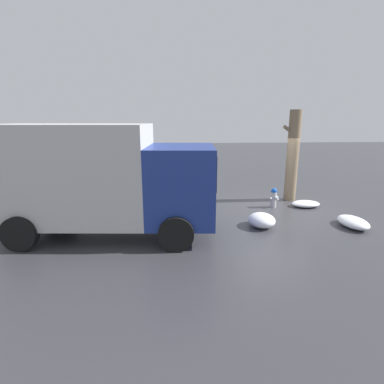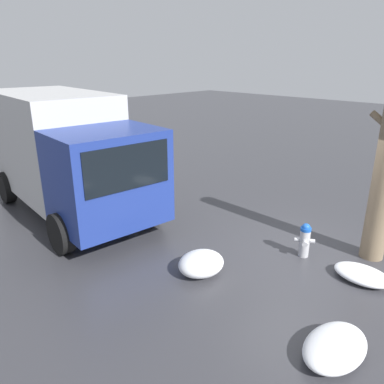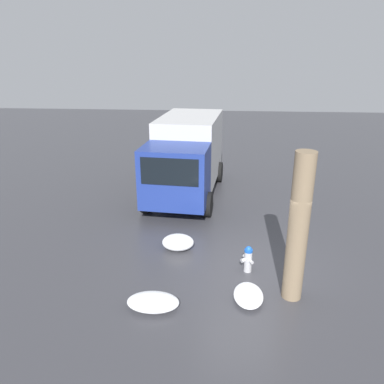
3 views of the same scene
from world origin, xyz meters
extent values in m
plane|color=#38383D|center=(0.00, 0.00, 0.00)|extent=(60.00, 60.00, 0.00)
cylinder|color=#B7B7BC|center=(0.00, 0.00, 0.29)|extent=(0.21, 0.21, 0.59)
cylinder|color=blue|center=(0.00, 0.00, 0.62)|extent=(0.22, 0.22, 0.07)
sphere|color=blue|center=(0.00, 0.00, 0.65)|extent=(0.18, 0.18, 0.18)
cylinder|color=#B7B7BC|center=(-0.08, 0.14, 0.36)|extent=(0.15, 0.14, 0.11)
cylinder|color=#B7B7BC|center=(-0.14, -0.08, 0.36)|extent=(0.13, 0.13, 0.09)
cylinder|color=#B7B7BC|center=(0.14, 0.08, 0.36)|extent=(0.13, 0.13, 0.09)
cylinder|color=#7F6B51|center=(-1.03, -0.99, 1.79)|extent=(0.47, 0.47, 3.58)
cylinder|color=#7F6B51|center=(-0.82, -0.99, 2.79)|extent=(0.53, 0.13, 0.43)
cube|color=navy|center=(3.55, 2.38, 1.49)|extent=(1.97, 2.43, 2.07)
cube|color=black|center=(2.65, 2.46, 1.90)|extent=(0.19, 1.92, 0.91)
cube|color=#BCBCBC|center=(6.52, 2.13, 1.78)|extent=(4.35, 2.63, 2.66)
cylinder|color=black|center=(3.55, 1.23, 0.45)|extent=(0.92, 0.35, 0.90)
cylinder|color=black|center=(3.74, 3.51, 0.45)|extent=(0.92, 0.35, 0.90)
cylinder|color=black|center=(7.46, 0.90, 0.45)|extent=(0.92, 0.35, 0.90)
cylinder|color=black|center=(7.66, 3.18, 0.45)|extent=(0.92, 0.35, 0.90)
cylinder|color=#23232D|center=(3.86, 1.83, 0.42)|extent=(0.26, 0.26, 0.84)
cylinder|color=#234C8C|center=(3.86, 1.83, 1.18)|extent=(0.38, 0.38, 0.70)
sphere|color=tan|center=(3.86, 1.83, 1.65)|extent=(0.23, 0.23, 0.23)
ellipsoid|color=white|center=(1.07, 2.01, 0.21)|extent=(0.81, 0.94, 0.42)
ellipsoid|color=white|center=(-1.73, 2.24, 0.15)|extent=(0.76, 1.21, 0.30)
ellipsoid|color=white|center=(-1.24, 0.05, 0.11)|extent=(1.04, 0.70, 0.23)
camera|label=1|loc=(3.90, 10.53, 3.25)|focal=28.00mm
camera|label=2|loc=(-3.26, 6.61, 3.95)|focal=35.00mm
camera|label=3|loc=(-8.77, 0.75, 5.49)|focal=35.00mm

